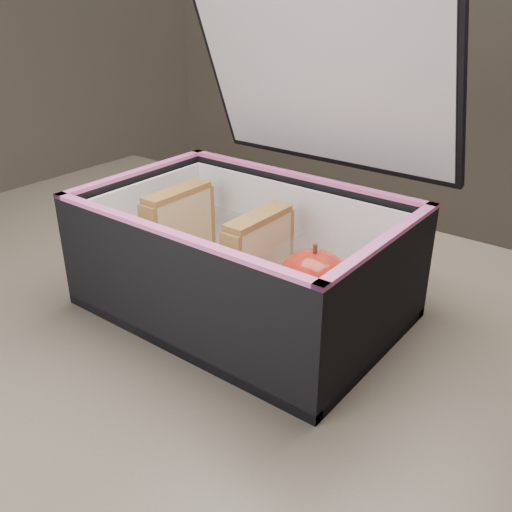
{
  "coord_description": "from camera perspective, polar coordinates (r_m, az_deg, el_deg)",
  "views": [
    {
      "loc": [
        0.33,
        -0.37,
        1.08
      ],
      "look_at": [
        -0.01,
        0.06,
        0.81
      ],
      "focal_mm": 40.0,
      "sensor_mm": 36.0,
      "label": 1
    }
  ],
  "objects": [
    {
      "name": "lunch_bag",
      "position": [
        0.61,
        -1.02,
        0.72
      ],
      "size": [
        0.33,
        0.3,
        0.32
      ],
      "color": "black",
      "rests_on": "kitchen_table"
    },
    {
      "name": "sandwich_left",
      "position": [
        0.68,
        -7.68,
        2.63
      ],
      "size": [
        0.03,
        0.09,
        0.1
      ],
      "color": "tan",
      "rests_on": "plastic_tub"
    },
    {
      "name": "plastic_tub",
      "position": [
        0.65,
        -3.89,
        -0.2
      ],
      "size": [
        0.16,
        0.11,
        0.07
      ],
      "primitive_type": null,
      "color": "white",
      "rests_on": "lunch_bag"
    },
    {
      "name": "red_apple",
      "position": [
        0.57,
        5.75,
        -2.86
      ],
      "size": [
        0.1,
        0.1,
        0.08
      ],
      "rotation": [
        0.0,
        0.0,
        0.4
      ],
      "color": "#920C04",
      "rests_on": "paper_napkin"
    },
    {
      "name": "sandwich_right",
      "position": [
        0.61,
        0.25,
        -0.13
      ],
      "size": [
        0.02,
        0.09,
        0.1
      ],
      "color": "tan",
      "rests_on": "plastic_tub"
    },
    {
      "name": "carrot_sticks",
      "position": [
        0.65,
        -4.63,
        -1.58
      ],
      "size": [
        0.04,
        0.14,
        0.03
      ],
      "color": "orange",
      "rests_on": "plastic_tub"
    },
    {
      "name": "paper_napkin",
      "position": [
        0.59,
        6.03,
        -6.21
      ],
      "size": [
        0.1,
        0.1,
        0.01
      ],
      "primitive_type": "cube",
      "rotation": [
        0.0,
        0.0,
        0.41
      ],
      "color": "white",
      "rests_on": "lunch_bag"
    },
    {
      "name": "kitchen_table",
      "position": [
        0.65,
        -2.7,
        -14.75
      ],
      "size": [
        1.2,
        0.8,
        0.75
      ],
      "color": "brown",
      "rests_on": "ground"
    }
  ]
}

